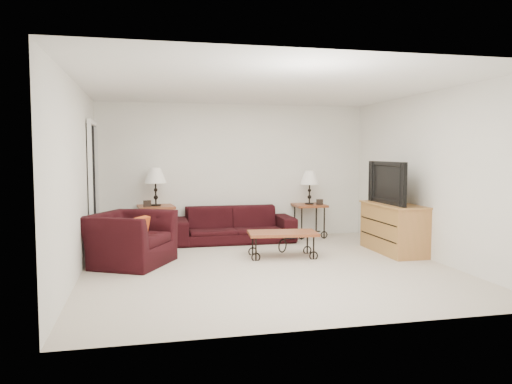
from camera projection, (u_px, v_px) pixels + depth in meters
ground at (267, 267)px, 6.96m from camera, size 5.00×5.00×0.00m
wall_back at (235, 171)px, 9.29m from camera, size 5.00×0.02×2.50m
wall_front at (335, 192)px, 4.43m from camera, size 5.00×0.02×2.50m
wall_left at (77, 180)px, 6.31m from camera, size 0.02×5.00×2.50m
wall_right at (429, 176)px, 7.41m from camera, size 0.02×5.00×2.50m
ceiling at (267, 86)px, 6.76m from camera, size 5.00×5.00×0.00m
doorway at (93, 189)px, 7.94m from camera, size 0.08×0.94×2.04m
sofa at (233, 225)px, 8.87m from camera, size 2.15×0.84×0.63m
side_table_left at (156, 224)px, 8.75m from camera, size 0.67×0.67×0.67m
side_table_right at (309, 221)px, 9.37m from camera, size 0.59×0.59×0.63m
lamp_left at (156, 187)px, 8.70m from camera, size 0.41×0.41×0.67m
lamp_right at (309, 188)px, 9.32m from camera, size 0.37×0.37×0.63m
photo_frame_left at (147, 204)px, 8.54m from camera, size 0.13×0.05×0.11m
photo_frame_right at (320, 202)px, 9.23m from camera, size 0.13×0.05×0.10m
coffee_table at (283, 244)px, 7.60m from camera, size 1.09×0.67×0.39m
armchair at (130, 239)px, 7.07m from camera, size 1.42×1.48×0.74m
throw_pillow at (140, 229)px, 7.05m from camera, size 0.24×0.34×0.34m
tv_stand at (394, 228)px, 7.96m from camera, size 0.54×1.31×0.78m
television at (393, 183)px, 7.89m from camera, size 0.15×1.17×0.67m
backpack at (289, 232)px, 8.75m from camera, size 0.34×0.27×0.41m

